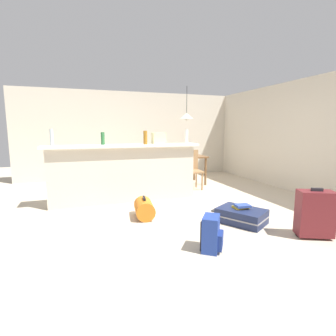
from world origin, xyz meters
TOP-DOWN VIEW (x-y plane):
  - ground_plane at (0.00, 0.00)m, footprint 13.00×13.00m
  - wall_back at (0.00, 3.05)m, footprint 6.60×0.10m
  - wall_right at (3.05, 0.30)m, footprint 0.10×6.00m
  - partition_half_wall at (-0.76, 0.35)m, footprint 2.80×0.20m
  - bar_countertop at (-0.76, 0.35)m, footprint 2.96×0.40m
  - bottle_clear at (-2.03, 0.37)m, footprint 0.06×0.06m
  - bottle_green at (-1.15, 0.43)m, footprint 0.07×0.07m
  - bottle_amber at (-0.37, 0.29)m, footprint 0.07×0.07m
  - bottle_white at (0.54, 0.38)m, footprint 0.06×0.06m
  - grocery_bag at (-0.06, 0.41)m, footprint 0.26×0.18m
  - dining_table at (0.95, 1.60)m, footprint 1.10×0.80m
  - dining_chair_near_partition at (0.95, 1.01)m, footprint 0.40×0.40m
  - pendant_lamp at (1.05, 1.61)m, footprint 0.34×0.34m
  - suitcase_flat_navy at (0.72, -1.35)m, footprint 0.78×0.88m
  - duffel_bag_orange at (-0.63, -0.63)m, footprint 0.36×0.51m
  - backpack_blue at (-0.15, -2.01)m, footprint 0.33×0.34m
  - suitcase_upright_maroon at (1.32, -2.12)m, footprint 0.50×0.40m
  - book_stack at (0.74, -1.33)m, footprint 0.24×0.22m

SIDE VIEW (x-z plane):
  - ground_plane at x=0.00m, z-range -0.05..0.00m
  - suitcase_flat_navy at x=0.72m, z-range 0.00..0.22m
  - duffel_bag_orange at x=-0.63m, z-range -0.02..0.32m
  - backpack_blue at x=-0.15m, z-range -0.01..0.41m
  - book_stack at x=0.74m, z-range 0.22..0.29m
  - suitcase_upright_maroon at x=1.32m, z-range 0.00..0.67m
  - dining_chair_near_partition at x=0.95m, z-range 0.05..0.98m
  - partition_half_wall at x=-0.76m, z-range 0.00..1.08m
  - dining_table at x=0.95m, z-range 0.28..1.02m
  - bar_countertop at x=-0.76m, z-range 1.08..1.13m
  - grocery_bag at x=-0.06m, z-range 1.13..1.35m
  - wall_back at x=0.00m, z-range 0.00..2.50m
  - wall_right at x=3.05m, z-range 0.00..2.50m
  - bottle_green at x=-1.15m, z-range 1.13..1.37m
  - bottle_amber at x=-0.37m, z-range 1.13..1.40m
  - bottle_white at x=0.54m, z-range 1.13..1.42m
  - bottle_clear at x=-2.03m, z-range 1.13..1.43m
  - pendant_lamp at x=1.05m, z-range 1.33..2.19m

